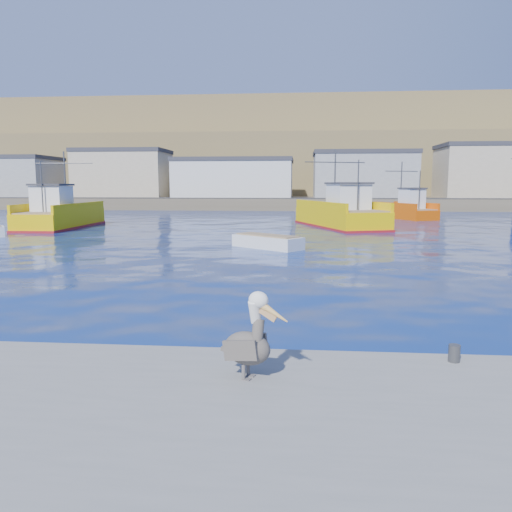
% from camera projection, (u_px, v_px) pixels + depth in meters
% --- Properties ---
extents(ground, '(260.00, 260.00, 0.00)m').
position_uv_depth(ground, '(286.00, 329.00, 12.30)').
color(ground, navy).
rests_on(ground, ground).
extents(dock_bollards, '(36.20, 0.20, 0.30)m').
position_uv_depth(dock_bollards, '(314.00, 349.00, 8.80)').
color(dock_bollards, '#4C4C4C').
rests_on(dock_bollards, dock).
extents(far_shore, '(200.00, 81.00, 24.00)m').
position_uv_depth(far_shore, '(299.00, 162.00, 118.74)').
color(far_shore, brown).
rests_on(far_shore, ground).
extents(trawler_yellow_a, '(4.90, 10.81, 6.44)m').
position_uv_depth(trawler_yellow_a, '(60.00, 216.00, 41.60)').
color(trawler_yellow_a, '#EEC102').
rests_on(trawler_yellow_a, ground).
extents(trawler_yellow_b, '(7.63, 12.33, 6.56)m').
position_uv_depth(trawler_yellow_b, '(341.00, 215.00, 42.25)').
color(trawler_yellow_b, '#EEC102').
rests_on(trawler_yellow_b, ground).
extents(boat_orange, '(5.87, 8.24, 6.01)m').
position_uv_depth(boat_orange, '(406.00, 209.00, 52.90)').
color(boat_orange, '#D54C05').
rests_on(boat_orange, ground).
extents(skiff_mid, '(4.24, 3.82, 0.92)m').
position_uv_depth(skiff_mid, '(267.00, 243.00, 28.17)').
color(skiff_mid, silver).
rests_on(skiff_mid, ground).
extents(pelican, '(1.12, 0.68, 1.41)m').
position_uv_depth(pelican, '(250.00, 341.00, 7.80)').
color(pelican, '#595451').
rests_on(pelican, dock).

